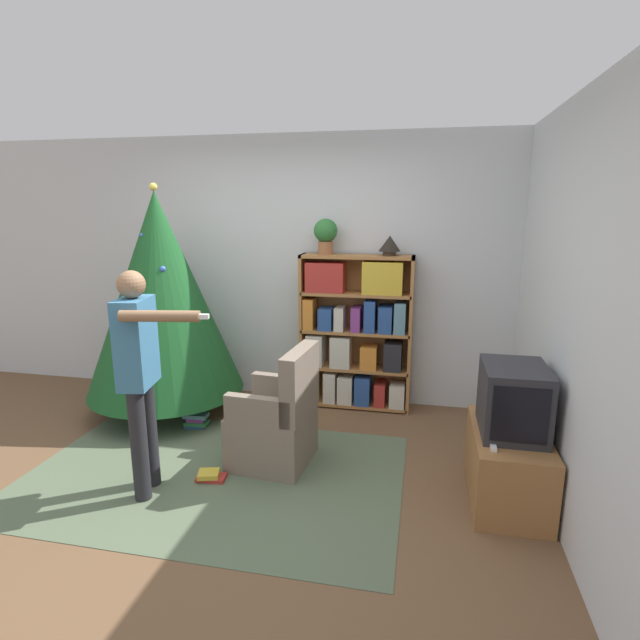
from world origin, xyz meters
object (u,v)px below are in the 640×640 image
object	(u,v)px
television	(513,400)
potted_plant	(326,234)
standing_person	(140,367)
table_lamp	(390,244)
bookshelf	(355,334)
christmas_tree	(161,294)
armchair	(277,423)

from	to	relation	value
television	potted_plant	xyz separation A→B (m)	(-1.52, 1.38, 0.97)
standing_person	potted_plant	size ratio (longest dim) A/B	4.67
standing_person	table_lamp	distance (m)	2.43
television	potted_plant	world-z (taller)	potted_plant
table_lamp	bookshelf	bearing A→B (deg)	-178.20
christmas_tree	standing_person	world-z (taller)	christmas_tree
christmas_tree	bookshelf	bearing A→B (deg)	15.59
bookshelf	table_lamp	world-z (taller)	table_lamp
bookshelf	standing_person	xyz separation A→B (m)	(-1.17, -1.80, 0.17)
potted_plant	table_lamp	distance (m)	0.60
christmas_tree	armchair	bearing A→B (deg)	-29.61
christmas_tree	standing_person	size ratio (longest dim) A/B	1.39
christmas_tree	standing_person	xyz separation A→B (m)	(0.56, -1.31, -0.23)
bookshelf	television	size ratio (longest dim) A/B	2.85
bookshelf	standing_person	bearing A→B (deg)	-123.12
armchair	potted_plant	xyz separation A→B (m)	(0.13, 1.24, 1.35)
bookshelf	christmas_tree	size ratio (longest dim) A/B	0.70
potted_plant	bookshelf	bearing A→B (deg)	-1.87
potted_plant	standing_person	bearing A→B (deg)	-115.99
television	table_lamp	size ratio (longest dim) A/B	2.60
christmas_tree	armchair	xyz separation A→B (m)	(1.31, -0.75, -0.81)
armchair	table_lamp	xyz separation A→B (m)	(0.72, 1.24, 1.27)
bookshelf	standing_person	distance (m)	2.15
television	christmas_tree	bearing A→B (deg)	163.26
armchair	standing_person	xyz separation A→B (m)	(-0.75, -0.57, 0.58)
television	potted_plant	distance (m)	2.27
bookshelf	armchair	bearing A→B (deg)	-108.76
television	christmas_tree	distance (m)	3.12
bookshelf	television	xyz separation A→B (m)	(1.22, -1.37, -0.03)
standing_person	bookshelf	bearing A→B (deg)	136.80
standing_person	potted_plant	world-z (taller)	potted_plant
armchair	standing_person	bearing A→B (deg)	-48.26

